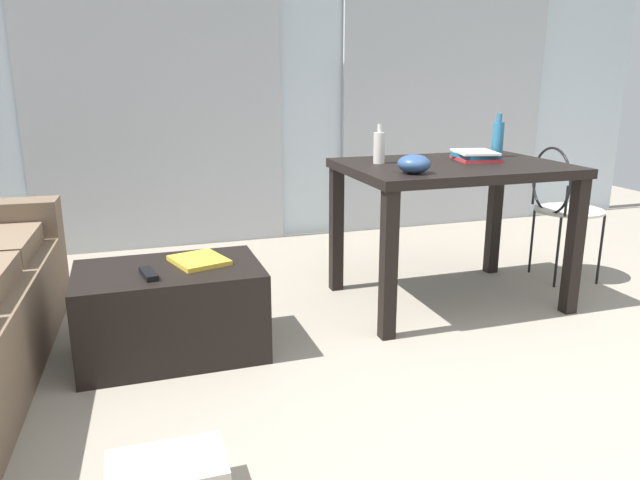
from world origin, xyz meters
The scene contains 13 objects.
ground_plane centered at (0.00, 1.28, 0.00)m, with size 8.07×8.07×0.00m, color gray.
wall_back centered at (0.00, 3.36, 1.34)m, with size 6.10×0.10×2.68m, color silver.
curtains centered at (0.00, 3.28, 1.10)m, with size 4.17×0.03×2.21m.
coffee_table centered at (-1.28, 1.40, 0.21)m, with size 0.83×0.52×0.42m.
craft_table centered at (0.28, 1.61, 0.68)m, with size 1.19×0.85×0.80m.
wire_chair centered at (1.12, 1.73, 0.52)m, with size 0.42×0.43×0.84m.
bottle_near centered at (0.66, 1.77, 0.90)m, with size 0.06×0.06×0.25m.
bottle_far centered at (-0.11, 1.73, 0.88)m, with size 0.06×0.06×0.21m.
bowl centered at (-0.08, 1.36, 0.84)m, with size 0.16×0.16×0.09m, color #2D4C7A.
book_stack centered at (0.46, 1.67, 0.82)m, with size 0.27×0.31×0.05m.
scissors centered at (0.12, 1.71, 0.80)m, with size 0.05×0.11×0.00m.
tv_remote_primary centered at (-1.37, 1.30, 0.43)m, with size 0.05×0.17×0.03m, color black.
magazine centered at (-1.14, 1.43, 0.43)m, with size 0.22×0.25×0.02m, color gold.
Camera 1 is at (-1.44, -1.30, 1.27)m, focal length 34.00 mm.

